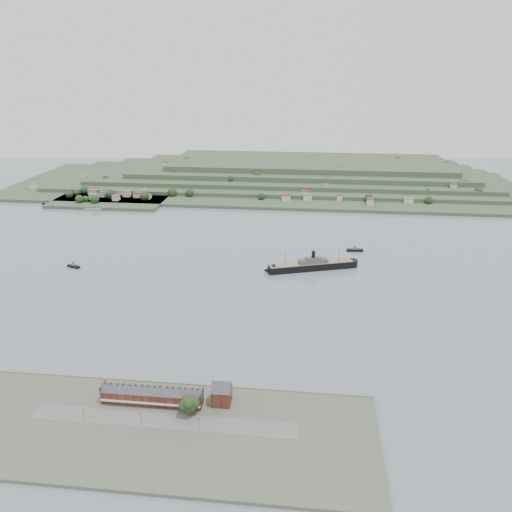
# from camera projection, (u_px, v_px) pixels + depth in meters

# --- Properties ---
(ground) EXTENTS (1400.00, 1400.00, 0.00)m
(ground) POSITION_uv_depth(u_px,v_px,m) (224.00, 282.00, 426.82)
(ground) COLOR slate
(ground) RESTS_ON ground
(near_shore) EXTENTS (220.00, 80.00, 2.60)m
(near_shore) POSITION_uv_depth(u_px,v_px,m) (161.00, 429.00, 253.16)
(near_shore) COLOR #4C5142
(near_shore) RESTS_ON ground
(terrace_row) EXTENTS (55.60, 9.80, 11.07)m
(terrace_row) POSITION_uv_depth(u_px,v_px,m) (152.00, 395.00, 269.51)
(terrace_row) COLOR #471F19
(terrace_row) RESTS_ON ground
(gabled_building) EXTENTS (10.40, 10.18, 14.09)m
(gabled_building) POSITION_uv_depth(u_px,v_px,m) (222.00, 393.00, 268.81)
(gabled_building) COLOR #471F19
(gabled_building) RESTS_ON ground
(far_peninsula) EXTENTS (760.00, 309.00, 30.00)m
(far_peninsula) POSITION_uv_depth(u_px,v_px,m) (284.00, 175.00, 784.42)
(far_peninsula) COLOR #32452E
(far_peninsula) RESTS_ON ground
(steamship) EXTENTS (86.70, 37.21, 21.49)m
(steamship) POSITION_uv_depth(u_px,v_px,m) (309.00, 266.00, 451.15)
(steamship) COLOR black
(steamship) RESTS_ON ground
(tugboat) EXTENTS (13.44, 7.75, 5.87)m
(tugboat) POSITION_uv_depth(u_px,v_px,m) (74.00, 266.00, 457.34)
(tugboat) COLOR black
(tugboat) RESTS_ON ground
(ferry_west) EXTENTS (16.32, 7.90, 5.90)m
(ferry_west) POSITION_uv_depth(u_px,v_px,m) (48.00, 204.00, 663.54)
(ferry_west) COLOR black
(ferry_west) RESTS_ON ground
(ferry_east) EXTENTS (16.77, 5.78, 6.18)m
(ferry_east) POSITION_uv_depth(u_px,v_px,m) (355.00, 250.00, 497.34)
(ferry_east) COLOR black
(ferry_east) RESTS_ON ground
(fig_tree) EXTENTS (10.70, 9.26, 11.94)m
(fig_tree) POSITION_uv_depth(u_px,v_px,m) (189.00, 404.00, 258.22)
(fig_tree) COLOR #442D1F
(fig_tree) RESTS_ON ground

